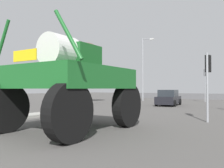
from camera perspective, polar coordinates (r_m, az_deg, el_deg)
The scene contains 10 objects.
ground_plane at distance 19.73m, azimuth 14.16°, elevation -5.85°, with size 120.00×120.00×0.00m, color #4C4947.
median_island at distance 14.46m, azimuth -19.29°, elevation -7.26°, with size 1.22×7.08×0.15m, color #9E9B93.
oversize_sprayer at distance 9.51m, azimuth -10.11°, elevation 0.66°, with size 4.36×5.59×4.16m.
sedan_ahead at distance 23.35m, azimuth 13.63°, elevation -3.36°, with size 2.33×4.30×1.52m.
traffic_signal_near_left at distance 17.42m, azimuth -11.22°, elevation 1.75°, with size 0.24×0.54×3.44m.
traffic_signal_near_right at distance 12.46m, azimuth 22.37°, elevation 2.79°, with size 0.24×0.54×3.39m.
traffic_signal_far_left at distance 30.64m, azimuth 21.79°, elevation 1.48°, with size 0.24×0.55×4.10m.
streetlight_far_left at distance 31.48m, azimuth 7.71°, elevation 4.30°, with size 1.67×0.24×8.36m.
bare_tree_left at distance 27.60m, azimuth -6.25°, elevation 6.96°, with size 3.42×3.42×6.99m.
roadside_barrier at distance 37.34m, azimuth 23.92°, elevation -2.85°, with size 28.31×0.24×0.90m, color #59595B.
Camera 1 is at (6.82, -0.44, 1.64)m, focal length 37.45 mm.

